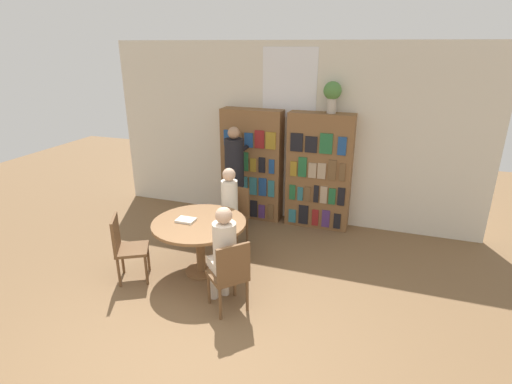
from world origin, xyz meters
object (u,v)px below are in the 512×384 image
object	(u,v)px
flower_vase	(332,93)
seated_reader_right	(223,249)
bookshelf_left	(252,165)
chair_far_side	(230,273)
chair_left_side	(234,213)
seated_reader_left	(228,205)
reading_table	(199,230)
librarian_standing	(235,167)
chair_near_camera	(125,245)
bookshelf_right	(319,172)

from	to	relation	value
flower_vase	seated_reader_right	xyz separation A→B (m)	(-0.76, -2.56, -1.51)
bookshelf_left	chair_far_side	xyz separation A→B (m)	(0.68, -2.68, -0.46)
chair_left_side	seated_reader_left	distance (m)	0.28
reading_table	librarian_standing	distance (m)	1.59
chair_near_camera	flower_vase	bearing A→B (deg)	109.91
bookshelf_right	chair_near_camera	xyz separation A→B (m)	(-2.03, -2.50, -0.46)
bookshelf_right	seated_reader_left	size ratio (longest dim) A/B	1.53
seated_reader_left	librarian_standing	world-z (taller)	librarian_standing
chair_far_side	bookshelf_left	bearing A→B (deg)	57.04
flower_vase	librarian_standing	size ratio (longest dim) A/B	0.28
bookshelf_right	seated_reader_right	distance (m)	2.64
librarian_standing	flower_vase	bearing A→B (deg)	19.44
seated_reader_right	seated_reader_left	bearing A→B (deg)	63.09
bookshelf_left	chair_near_camera	bearing A→B (deg)	-108.90
chair_left_side	librarian_standing	distance (m)	0.83
chair_near_camera	chair_far_side	distance (m)	1.55
chair_left_side	flower_vase	bearing A→B (deg)	-131.51
chair_near_camera	librarian_standing	size ratio (longest dim) A/B	0.52
bookshelf_right	seated_reader_left	distance (m)	1.69
bookshelf_right	bookshelf_left	bearing A→B (deg)	179.99
bookshelf_left	chair_near_camera	xyz separation A→B (m)	(-0.85, -2.50, -0.46)
seated_reader_left	flower_vase	bearing A→B (deg)	-127.58
chair_near_camera	seated_reader_left	world-z (taller)	seated_reader_left
bookshelf_left	librarian_standing	world-z (taller)	bookshelf_left
reading_table	chair_near_camera	xyz separation A→B (m)	(-0.83, -0.47, -0.13)
bookshelf_left	bookshelf_right	distance (m)	1.17
chair_left_side	seated_reader_left	xyz separation A→B (m)	(-0.02, -0.18, 0.21)
bookshelf_left	reading_table	distance (m)	2.06
bookshelf_left	librarian_standing	size ratio (longest dim) A/B	1.12
chair_far_side	seated_reader_right	size ratio (longest dim) A/B	0.71
chair_left_side	seated_reader_right	xyz separation A→B (m)	(0.46, -1.48, 0.22)
chair_near_camera	bookshelf_right	bearing A→B (deg)	111.69
chair_near_camera	chair_far_side	world-z (taller)	same
chair_far_side	flower_vase	bearing A→B (deg)	29.64
seated_reader_left	seated_reader_right	xyz separation A→B (m)	(0.48, -1.30, 0.01)
bookshelf_right	librarian_standing	size ratio (longest dim) A/B	1.12
bookshelf_left	seated_reader_right	distance (m)	2.63
bookshelf_left	librarian_standing	distance (m)	0.53
bookshelf_right	chair_left_side	xyz separation A→B (m)	(-1.08, -1.08, -0.46)
reading_table	seated_reader_left	world-z (taller)	seated_reader_left
seated_reader_right	librarian_standing	world-z (taller)	librarian_standing
chair_far_side	librarian_standing	distance (m)	2.39
flower_vase	seated_reader_left	bearing A→B (deg)	-134.33
flower_vase	librarian_standing	bearing A→B (deg)	-160.56
bookshelf_right	librarian_standing	xyz separation A→B (m)	(-1.30, -0.50, 0.09)
chair_far_side	seated_reader_right	world-z (taller)	seated_reader_right
chair_near_camera	librarian_standing	bearing A→B (deg)	130.68
bookshelf_right	chair_near_camera	size ratio (longest dim) A/B	2.14
chair_left_side	librarian_standing	world-z (taller)	librarian_standing
librarian_standing	seated_reader_left	bearing A→B (deg)	-75.50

